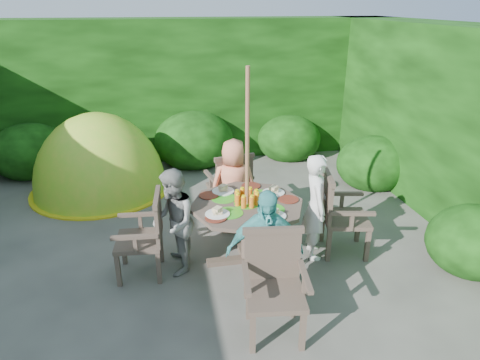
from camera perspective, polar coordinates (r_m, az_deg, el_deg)
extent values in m
plane|color=#484640|center=(4.97, -9.41, -11.45)|extent=(60.00, 60.00, 0.00)
cube|color=black|center=(8.27, -11.02, 11.74)|extent=(9.00, 1.00, 2.50)
cylinder|color=#3D3028|center=(4.84, 0.90, -7.31)|extent=(0.12, 0.12, 0.69)
cube|color=#3D3028|center=(5.00, 0.87, -10.45)|extent=(0.92, 0.11, 0.06)
cube|color=#3D3028|center=(5.00, 0.87, -10.45)|extent=(0.11, 0.92, 0.06)
cylinder|color=#3D3028|center=(4.66, 0.92, -3.39)|extent=(1.28, 1.28, 0.04)
cylinder|color=green|center=(4.45, -1.42, -4.40)|extent=(0.29, 0.29, 0.00)
cylinder|color=green|center=(4.54, 4.19, -3.89)|extent=(0.29, 0.29, 0.00)
cylinder|color=green|center=(4.78, -2.18, -2.43)|extent=(0.29, 0.29, 0.00)
cylinder|color=green|center=(4.86, 3.06, -1.99)|extent=(0.29, 0.29, 0.00)
cylinder|color=green|center=(4.65, 0.93, -3.14)|extent=(0.29, 0.29, 0.00)
cylinder|color=white|center=(4.91, 4.47, -1.68)|extent=(0.26, 0.26, 0.01)
cylinder|color=white|center=(4.93, -2.26, -1.50)|extent=(0.26, 0.26, 0.01)
cylinder|color=white|center=(4.41, -3.03, -4.57)|extent=(0.26, 0.26, 0.01)
cylinder|color=white|center=(4.39, 4.52, -4.79)|extent=(0.26, 0.26, 0.01)
cylinder|color=#B52B0C|center=(4.76, 6.47, -2.57)|extent=(0.22, 0.22, 0.01)
cylinder|color=#B52B0C|center=(5.07, 1.47, -0.77)|extent=(0.22, 0.22, 0.01)
cylinder|color=#B52B0C|center=(4.84, -4.17, -2.04)|extent=(0.22, 0.22, 0.01)
cylinder|color=#B52B0C|center=(4.35, -3.23, -5.04)|extent=(0.22, 0.22, 0.01)
cylinder|color=#B52B0C|center=(4.29, 4.09, -5.44)|extent=(0.22, 0.22, 0.01)
cylinder|color=#519D3C|center=(4.73, 3.46, -2.29)|extent=(0.18, 0.18, 0.06)
cylinder|color=brown|center=(4.51, 0.95, 1.00)|extent=(0.04, 0.04, 2.20)
cube|color=#3D3028|center=(5.15, 13.91, -5.02)|extent=(0.59, 0.61, 0.05)
cube|color=#3D3028|center=(5.12, 16.63, -8.30)|extent=(0.06, 0.06, 0.42)
cube|color=#3D3028|center=(5.49, 15.46, -5.96)|extent=(0.06, 0.06, 0.42)
cube|color=#3D3028|center=(5.02, 11.74, -8.45)|extent=(0.06, 0.06, 0.42)
cube|color=#3D3028|center=(5.39, 10.91, -6.04)|extent=(0.06, 0.06, 0.42)
cube|color=#3D3028|center=(4.98, 11.51, -2.31)|extent=(0.14, 0.52, 0.50)
cube|color=#3D3028|center=(4.83, 14.78, -4.35)|extent=(0.50, 0.15, 0.04)
cube|color=#3D3028|center=(5.29, 13.52, -1.80)|extent=(0.50, 0.15, 0.04)
cube|color=#3D3028|center=(4.73, -13.35, -7.89)|extent=(0.51, 0.53, 0.05)
cube|color=#3D3028|center=(5.05, -15.26, -8.79)|extent=(0.05, 0.05, 0.40)
cube|color=#3D3028|center=(4.70, -15.95, -11.42)|extent=(0.05, 0.05, 0.40)
cube|color=#3D3028|center=(4.99, -10.50, -8.67)|extent=(0.05, 0.05, 0.40)
cube|color=#3D3028|center=(4.64, -10.80, -11.33)|extent=(0.05, 0.05, 0.40)
cube|color=#3D3028|center=(4.58, -10.82, -5.07)|extent=(0.08, 0.49, 0.47)
cube|color=#3D3028|center=(4.86, -13.25, -4.51)|extent=(0.47, 0.08, 0.04)
cube|color=#3D3028|center=(4.43, -13.90, -7.39)|extent=(0.47, 0.08, 0.04)
cube|color=#3D3028|center=(5.84, -1.52, -1.03)|extent=(0.59, 0.57, 0.05)
cube|color=#3D3028|center=(6.18, -0.33, -1.81)|extent=(0.06, 0.06, 0.41)
cube|color=#3D3028|center=(6.05, -4.09, -2.42)|extent=(0.06, 0.06, 0.41)
cube|color=#3D3028|center=(5.82, 1.20, -3.42)|extent=(0.06, 0.06, 0.41)
cube|color=#3D3028|center=(5.69, -2.77, -4.12)|extent=(0.06, 0.06, 0.41)
cube|color=#3D3028|center=(5.54, -0.72, 0.55)|extent=(0.50, 0.13, 0.48)
cube|color=#3D3028|center=(5.85, 0.78, 1.07)|extent=(0.14, 0.48, 0.04)
cube|color=#3D3028|center=(5.69, -3.92, 0.38)|extent=(0.14, 0.48, 0.04)
cube|color=#3D3028|center=(3.85, 4.71, -15.07)|extent=(0.56, 0.54, 0.05)
cube|color=#3D3028|center=(3.80, 1.70, -19.72)|extent=(0.05, 0.05, 0.40)
cube|color=#3D3028|center=(3.86, 8.36, -19.28)|extent=(0.05, 0.05, 0.40)
cube|color=#3D3028|center=(4.12, 1.16, -15.75)|extent=(0.05, 0.05, 0.40)
cube|color=#3D3028|center=(4.17, 7.19, -15.42)|extent=(0.05, 0.05, 0.40)
cube|color=#3D3028|center=(3.88, 4.36, -9.95)|extent=(0.50, 0.10, 0.48)
cube|color=#3D3028|center=(3.71, 0.87, -12.91)|extent=(0.11, 0.48, 0.04)
cube|color=#3D3028|center=(3.77, 8.67, -12.50)|extent=(0.11, 0.48, 0.04)
imported|color=silver|center=(4.92, 10.09, -3.52)|extent=(0.36, 0.49, 1.24)
imported|color=gray|center=(4.64, -8.85, -5.60)|extent=(0.46, 0.58, 1.18)
imported|color=#E88360|center=(5.42, -0.85, -0.77)|extent=(0.65, 0.48, 1.21)
imported|color=#4AADAB|center=(4.03, 3.33, -9.51)|extent=(0.75, 0.36, 1.24)
ellipsoid|color=#87D028|center=(7.16, -17.88, -1.18)|extent=(2.26, 2.26, 2.46)
ellipsoid|color=black|center=(6.53, -17.71, -3.52)|extent=(0.73, 0.45, 0.85)
cylinder|color=gold|center=(7.16, -17.90, -1.07)|extent=(2.15, 2.15, 0.03)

